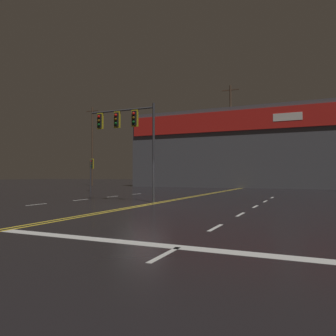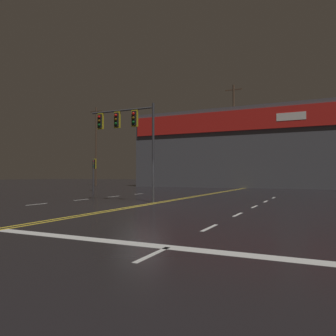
% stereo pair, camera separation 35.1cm
% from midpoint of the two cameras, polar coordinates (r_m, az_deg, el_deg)
% --- Properties ---
extents(ground_plane, '(200.00, 200.00, 0.00)m').
position_cam_midpoint_polar(ground_plane, '(17.00, -4.08, -6.53)').
color(ground_plane, black).
extents(road_markings, '(16.07, 60.00, 0.01)m').
position_cam_midpoint_polar(road_markings, '(15.01, -3.55, -7.21)').
color(road_markings, gold).
rests_on(road_markings, ground).
extents(traffic_signal_median, '(4.37, 0.36, 5.70)m').
position_cam_midpoint_polar(traffic_signal_median, '(19.77, -6.88, 7.21)').
color(traffic_signal_median, '#38383D').
rests_on(traffic_signal_median, ground).
extents(traffic_signal_corner_northwest, '(0.42, 0.36, 3.20)m').
position_cam_midpoint_polar(traffic_signal_corner_northwest, '(33.14, -12.48, 0.11)').
color(traffic_signal_corner_northwest, '#38383D').
rests_on(traffic_signal_corner_northwest, ground).
extents(building_backdrop, '(30.60, 10.23, 10.08)m').
position_cam_midpoint_polar(building_backdrop, '(45.86, 14.69, 3.13)').
color(building_backdrop, '#4C4C51').
rests_on(building_backdrop, ground).
extents(utility_pole_row, '(47.62, 0.26, 12.94)m').
position_cam_midpoint_polar(utility_pole_row, '(42.12, 10.86, 4.85)').
color(utility_pole_row, '#4C3828').
rests_on(utility_pole_row, ground).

